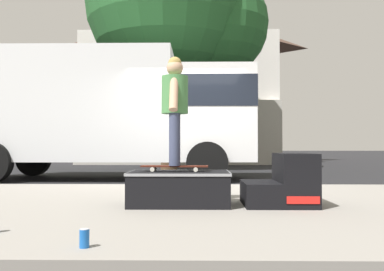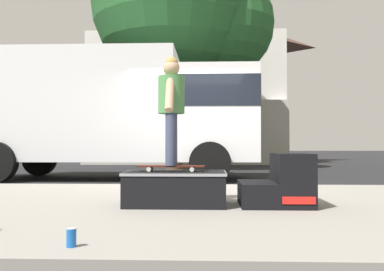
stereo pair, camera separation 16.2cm
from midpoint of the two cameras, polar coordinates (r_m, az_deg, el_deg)
name	(u,v)px [view 2 (the right image)]	position (r m, az deg, el deg)	size (l,w,h in m)	color
ground_plane	(187,188)	(8.04, -0.15, -7.18)	(140.00, 140.00, 0.00)	black
sidewalk_slab	(173,208)	(5.06, -1.64, -9.87)	(50.00, 5.00, 0.12)	gray
skate_box	(176,187)	(4.88, -1.26, -7.03)	(1.15, 0.77, 0.39)	black
kicker_ramp	(281,184)	(4.95, 12.94, -6.44)	(0.80, 0.77, 0.60)	black
skateboard	(171,166)	(4.92, -1.89, -4.24)	(0.79, 0.23, 0.07)	#4C1E14
skater_kid	(171,101)	(4.94, -1.88, 4.66)	(0.31, 0.66, 1.28)	#3F4766
soda_can_b	(71,238)	(2.98, -14.57, -13.32)	(0.07, 0.07, 0.13)	#1959B2
box_truck	(115,110)	(10.47, -9.95, 3.48)	(6.91, 2.63, 3.05)	silver
street_tree_main	(184,10)	(15.10, -0.71, 16.77)	(6.26, 5.69, 8.55)	brown
house_behind	(189,82)	(22.39, -0.25, 7.35)	(9.54, 8.23, 8.40)	silver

